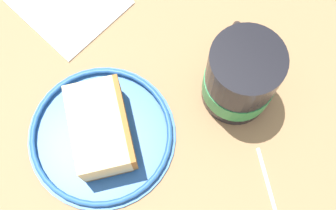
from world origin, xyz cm
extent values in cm
cube|color=#936D47|center=(0.00, 0.00, -1.91)|extent=(157.83, 157.83, 3.83)
cylinder|color=#26599E|center=(-4.03, 5.62, 0.31)|extent=(18.12, 18.12, 0.61)
torus|color=#26599E|center=(-4.03, 5.62, 0.94)|extent=(17.32, 17.32, 0.65)
cube|color=#9E662D|center=(-4.03, 5.62, 0.91)|extent=(10.08, 12.04, 0.60)
cube|color=beige|center=(-4.03, 5.62, 3.43)|extent=(10.08, 12.04, 4.45)
cube|color=#9E662D|center=(-1.18, 4.11, 3.43)|extent=(5.43, 9.59, 4.45)
cylinder|color=black|center=(12.05, -1.09, 5.39)|extent=(8.36, 8.36, 10.78)
cylinder|color=green|center=(12.05, -1.09, 3.38)|extent=(8.53, 8.53, 3.21)
cylinder|color=#47230F|center=(12.05, -1.09, 9.60)|extent=(7.36, 7.36, 0.40)
torus|color=black|center=(14.64, 2.19, 5.39)|extent=(4.15, 4.92, 5.60)
cylinder|color=silver|center=(6.92, -12.24, 0.25)|extent=(5.11, 8.51, 0.50)
cube|color=white|center=(4.31, 23.35, 0.30)|extent=(13.30, 14.29, 0.60)
camera|label=1|loc=(-6.66, -9.64, 51.98)|focal=46.55mm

